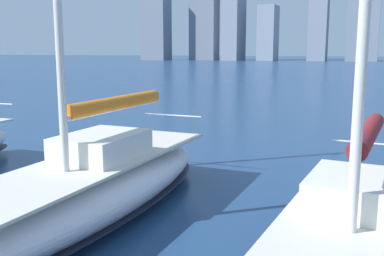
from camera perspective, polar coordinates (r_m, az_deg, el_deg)
sailboat_maroon at (r=7.90m, az=19.95°, el=-13.31°), size 3.34×8.58×12.11m
sailboat_orange at (r=10.11m, az=-12.93°, el=-7.39°), size 2.63×9.43×9.65m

